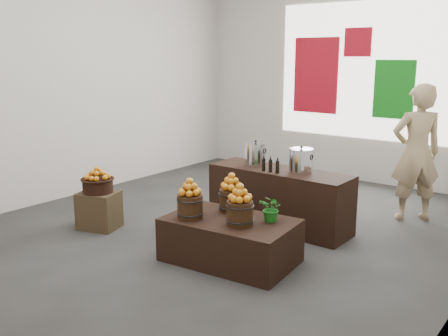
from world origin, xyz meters
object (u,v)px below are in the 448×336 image
Objects in this scene: counter at (279,198)px; stock_pot_left at (256,155)px; wicker_basket at (98,186)px; shopper at (416,153)px; crate at (99,210)px; stock_pot_center at (301,162)px; display_table at (230,240)px.

stock_pot_left is at bearing -180.00° from counter.
wicker_basket is at bearing -140.47° from counter.
crate is at bearing 1.49° from shopper.
wicker_basket is 2.42m from counter.
stock_pot_left and stock_pot_center have the same top height.
stock_pot_center reaches higher than crate.
display_table is at bearing 5.43° from crate.
display_table is 0.75× the size of shopper.
wicker_basket is (0.00, 0.00, 0.34)m from crate.
crate is at bearing -134.20° from stock_pot_left.
counter is (1.88, 1.52, -0.19)m from wicker_basket.
display_table is 0.73× the size of counter.
crate is 2.24m from stock_pot_left.
stock_pot_center is (2.19, 1.52, 0.70)m from crate.
stock_pot_center is (0.14, 1.32, 0.70)m from display_table.
stock_pot_center is (0.71, -0.01, 0.00)m from stock_pot_left.
crate is 0.35× the size of display_table.
stock_pot_left is (1.48, 1.52, 0.36)m from wicker_basket.
shopper is (1.71, 1.42, 0.01)m from stock_pot_left.
shopper is at bearing 39.65° from stock_pot_left.
counter is (1.88, 1.52, 0.15)m from crate.
crate is 0.34m from wicker_basket.
shopper is at bearing 61.59° from display_table.
crate is 2.42m from counter.
stock_pot_left is (-0.40, 0.00, 0.55)m from counter.
display_table is (2.05, 0.19, -0.00)m from crate.
shopper is (1.01, 1.43, 0.01)m from stock_pot_center.
stock_pot_left is at bearing 179.43° from stock_pot_center.
stock_pot_center is at bearing -0.00° from counter.
counter is 6.47× the size of stock_pot_center.
crate is 2.75m from stock_pot_center.
wicker_basket is at bearing -134.20° from stock_pot_left.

